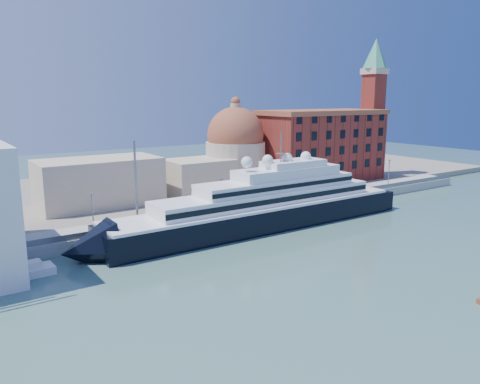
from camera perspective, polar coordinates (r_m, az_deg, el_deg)
ground at (r=86.95m, az=8.81°, el=-8.33°), size 400.00×400.00×0.00m
quay at (r=112.60m, az=-3.06°, el=-2.94°), size 180.00×10.00×2.50m
land at (r=148.41m, az=-11.31°, el=0.28°), size 260.00×72.00×2.00m
quay_fence at (r=108.44m, az=-1.83°, el=-2.49°), size 180.00×0.10×1.20m
superyacht at (r=104.59m, az=1.51°, el=-2.32°), size 83.81×11.62×25.05m
service_barge at (r=86.07m, az=-25.41°, el=-9.02°), size 11.89×4.41×2.64m
warehouse at (r=156.17m, az=9.93°, el=5.63°), size 43.00×19.00×23.25m
campanile at (r=173.00m, az=15.93°, el=10.89°), size 8.40×8.40×47.00m
church at (r=134.09m, az=-6.04°, el=3.55°), size 66.00×18.00×25.50m
lamp_posts at (r=103.35m, az=-8.62°, el=0.52°), size 120.80×2.40×18.00m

